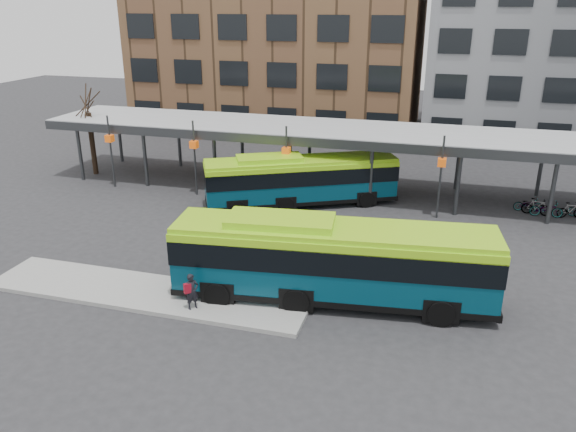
# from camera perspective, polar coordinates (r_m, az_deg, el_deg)

# --- Properties ---
(ground) EXTENTS (120.00, 120.00, 0.00)m
(ground) POSITION_cam_1_polar(r_m,az_deg,el_deg) (25.29, 0.23, -6.46)
(ground) COLOR #28282B
(ground) RESTS_ON ground
(boarding_island) EXTENTS (14.00, 3.00, 0.18)m
(boarding_island) POSITION_cam_1_polar(r_m,az_deg,el_deg) (24.78, -14.17, -7.54)
(boarding_island) COLOR gray
(boarding_island) RESTS_ON ground
(canopy) EXTENTS (40.00, 6.53, 4.80)m
(canopy) POSITION_cam_1_polar(r_m,az_deg,el_deg) (35.85, 5.83, 8.40)
(canopy) COLOR #999B9E
(canopy) RESTS_ON ground
(tree) EXTENTS (1.64, 1.64, 5.60)m
(tree) POSITION_cam_1_polar(r_m,az_deg,el_deg) (42.36, -19.29, 7.24)
(tree) COLOR black
(tree) RESTS_ON ground
(building_brick) EXTENTS (26.00, 14.00, 22.00)m
(building_brick) POSITION_cam_1_polar(r_m,az_deg,el_deg) (55.96, -0.73, 20.32)
(building_brick) COLOR brown
(building_brick) RESTS_ON ground
(bus_front) EXTENTS (13.20, 4.25, 3.58)m
(bus_front) POSITION_cam_1_polar(r_m,az_deg,el_deg) (22.90, 4.42, -4.41)
(bus_front) COLOR #06384B
(bus_front) RESTS_ON ground
(bus_rear) EXTENTS (11.34, 7.39, 3.17)m
(bus_rear) POSITION_cam_1_polar(r_m,az_deg,el_deg) (33.83, 1.25, 3.78)
(bus_rear) COLOR #06384B
(bus_rear) RESTS_ON ground
(pedestrian) EXTENTS (0.63, 0.64, 1.49)m
(pedestrian) POSITION_cam_1_polar(r_m,az_deg,el_deg) (22.67, -9.75, -7.56)
(pedestrian) COLOR black
(pedestrian) RESTS_ON boarding_island
(bike_rack) EXTENTS (4.63, 1.46, 1.00)m
(bike_rack) POSITION_cam_1_polar(r_m,az_deg,el_deg) (35.85, 25.22, 0.73)
(bike_rack) COLOR slate
(bike_rack) RESTS_ON ground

